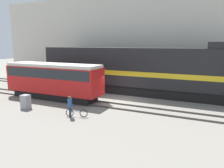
# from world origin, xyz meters

# --- Properties ---
(ground_plane) EXTENTS (120.00, 120.00, 0.00)m
(ground_plane) POSITION_xyz_m (0.00, 0.00, 0.00)
(ground_plane) COLOR gray
(track_near) EXTENTS (60.00, 1.50, 0.14)m
(track_near) POSITION_xyz_m (0.00, -1.99, 0.07)
(track_near) COLOR #47423D
(track_near) RESTS_ON ground
(track_far) EXTENTS (60.00, 1.50, 0.14)m
(track_far) POSITION_xyz_m (0.00, 3.56, 0.07)
(track_far) COLOR #47423D
(track_far) RESTS_ON ground
(building_backdrop) EXTENTS (46.07, 6.00, 11.79)m
(building_backdrop) POSITION_xyz_m (0.00, 10.76, 5.89)
(building_backdrop) COLOR beige
(building_backdrop) RESTS_ON ground
(freight_locomotive) EXTENTS (21.26, 3.04, 5.65)m
(freight_locomotive) POSITION_xyz_m (-0.03, 3.56, 2.64)
(freight_locomotive) COLOR black
(freight_locomotive) RESTS_ON ground
(streetcar) EXTENTS (10.23, 2.54, 3.55)m
(streetcar) POSITION_xyz_m (-6.36, -1.99, 2.03)
(streetcar) COLOR black
(streetcar) RESTS_ON ground
(bicycle) EXTENTS (1.63, 0.68, 0.67)m
(bicycle) POSITION_xyz_m (-1.08, -5.80, 0.31)
(bicycle) COLOR black
(bicycle) RESTS_ON ground
(person) EXTENTS (0.32, 0.41, 1.67)m
(person) POSITION_xyz_m (-1.47, -6.08, 1.01)
(person) COLOR #232D4C
(person) RESTS_ON ground
(signal_box) EXTENTS (0.70, 0.60, 1.20)m
(signal_box) POSITION_xyz_m (-6.27, -5.81, 0.60)
(signal_box) COLOR gray
(signal_box) RESTS_ON ground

